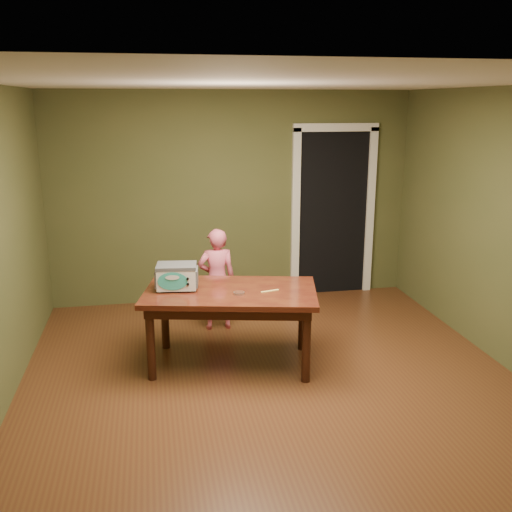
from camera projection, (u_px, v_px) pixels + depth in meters
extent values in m
plane|color=#573118|center=(276.00, 388.00, 5.05)|extent=(5.00, 5.00, 0.00)
cube|color=#4F502A|center=(233.00, 198.00, 7.08)|extent=(4.50, 0.02, 2.60)
cube|color=#4F502A|center=(411.00, 392.00, 2.34)|extent=(4.50, 0.02, 2.60)
cube|color=white|center=(279.00, 82.00, 4.37)|extent=(4.50, 5.00, 0.02)
cube|color=black|center=(325.00, 210.00, 7.66)|extent=(0.90, 0.60, 2.10)
cube|color=black|center=(333.00, 214.00, 7.36)|extent=(0.90, 0.02, 2.10)
cube|color=white|center=(296.00, 216.00, 7.26)|extent=(0.10, 0.06, 2.20)
cube|color=white|center=(370.00, 213.00, 7.44)|extent=(0.10, 0.06, 2.20)
cube|color=white|center=(336.00, 127.00, 7.06)|extent=(1.10, 0.06, 0.10)
cube|color=#39110D|center=(230.00, 292.00, 5.35)|extent=(1.76, 1.22, 0.05)
cube|color=black|center=(231.00, 300.00, 5.37)|extent=(1.61, 1.08, 0.10)
cylinder|color=black|center=(151.00, 344.00, 5.13)|extent=(0.08, 0.08, 0.70)
cylinder|color=black|center=(165.00, 316.00, 5.80)|extent=(0.08, 0.08, 0.70)
cylinder|color=black|center=(306.00, 346.00, 5.09)|extent=(0.08, 0.08, 0.70)
cylinder|color=black|center=(302.00, 317.00, 5.76)|extent=(0.08, 0.08, 0.70)
cylinder|color=#4C4F54|center=(160.00, 292.00, 5.26)|extent=(0.02, 0.02, 0.02)
cylinder|color=#4C4F54|center=(162.00, 285.00, 5.45)|extent=(0.02, 0.02, 0.02)
cylinder|color=#4C4F54|center=(193.00, 291.00, 5.28)|extent=(0.02, 0.02, 0.02)
cylinder|color=#4C4F54|center=(193.00, 285.00, 5.47)|extent=(0.02, 0.02, 0.02)
cube|color=silver|center=(177.00, 277.00, 5.34)|extent=(0.39, 0.30, 0.20)
cube|color=#4C4F54|center=(176.00, 266.00, 5.31)|extent=(0.39, 0.30, 0.03)
cube|color=#4C4F54|center=(157.00, 277.00, 5.32)|extent=(0.04, 0.23, 0.16)
cube|color=#4C4F54|center=(197.00, 277.00, 5.35)|extent=(0.04, 0.23, 0.16)
ellipsoid|color=teal|center=(173.00, 281.00, 5.21)|extent=(0.27, 0.04, 0.17)
cylinder|color=black|center=(188.00, 279.00, 5.21)|extent=(0.03, 0.02, 0.02)
cylinder|color=black|center=(188.00, 284.00, 5.22)|extent=(0.02, 0.01, 0.02)
cylinder|color=silver|center=(239.00, 293.00, 5.22)|extent=(0.10, 0.10, 0.02)
cylinder|color=#472517|center=(239.00, 292.00, 5.22)|extent=(0.09, 0.09, 0.01)
cube|color=#ECCD66|center=(270.00, 291.00, 5.30)|extent=(0.18, 0.07, 0.01)
imported|color=#ED617D|center=(217.00, 279.00, 6.26)|extent=(0.42, 0.28, 1.14)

